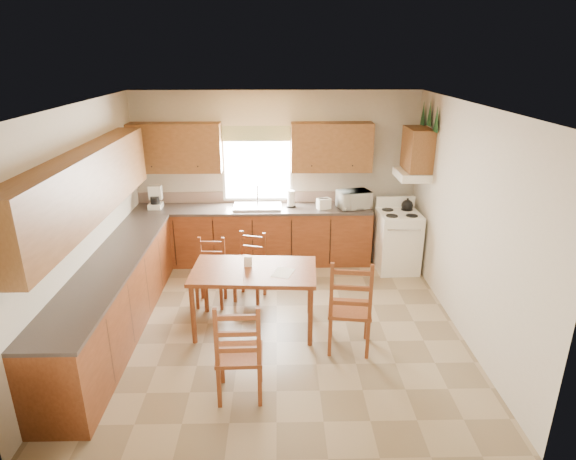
{
  "coord_description": "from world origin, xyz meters",
  "views": [
    {
      "loc": [
        0.03,
        -5.33,
        3.24
      ],
      "look_at": [
        0.15,
        0.3,
        1.15
      ],
      "focal_mm": 30.0,
      "sensor_mm": 36.0,
      "label": 1
    }
  ],
  "objects_px": {
    "chair_far_right": "(250,268)",
    "stove": "(397,242)",
    "chair_near_right": "(350,303)",
    "chair_far_left": "(211,274)",
    "chair_near_left": "(239,348)",
    "microwave": "(354,199)",
    "dining_table": "(255,299)"
  },
  "relations": [
    {
      "from": "chair_near_right",
      "to": "dining_table",
      "type": "bearing_deg",
      "value": -14.37
    },
    {
      "from": "microwave",
      "to": "chair_near_right",
      "type": "distance_m",
      "value": 2.54
    },
    {
      "from": "chair_far_left",
      "to": "chair_near_right",
      "type": "bearing_deg",
      "value": -27.93
    },
    {
      "from": "chair_far_left",
      "to": "chair_far_right",
      "type": "bearing_deg",
      "value": 19.84
    },
    {
      "from": "microwave",
      "to": "chair_far_left",
      "type": "relative_size",
      "value": 0.5
    },
    {
      "from": "microwave",
      "to": "chair_far_right",
      "type": "relative_size",
      "value": 0.49
    },
    {
      "from": "chair_near_left",
      "to": "chair_near_right",
      "type": "relative_size",
      "value": 0.94
    },
    {
      "from": "stove",
      "to": "microwave",
      "type": "xyz_separation_m",
      "value": [
        -0.66,
        0.32,
        0.6
      ]
    },
    {
      "from": "chair_near_right",
      "to": "chair_far_right",
      "type": "xyz_separation_m",
      "value": [
        -1.2,
        1.21,
        -0.11
      ]
    },
    {
      "from": "chair_far_left",
      "to": "dining_table",
      "type": "bearing_deg",
      "value": -40.96
    },
    {
      "from": "stove",
      "to": "chair_near_left",
      "type": "xyz_separation_m",
      "value": [
        -2.24,
        -2.93,
        0.08
      ]
    },
    {
      "from": "stove",
      "to": "microwave",
      "type": "distance_m",
      "value": 0.95
    },
    {
      "from": "microwave",
      "to": "chair_far_right",
      "type": "bearing_deg",
      "value": -157.4
    },
    {
      "from": "microwave",
      "to": "chair_near_right",
      "type": "relative_size",
      "value": 0.4
    },
    {
      "from": "chair_near_left",
      "to": "chair_far_left",
      "type": "bearing_deg",
      "value": -75.64
    },
    {
      "from": "chair_near_right",
      "to": "chair_far_left",
      "type": "bearing_deg",
      "value": -23.84
    },
    {
      "from": "microwave",
      "to": "dining_table",
      "type": "bearing_deg",
      "value": -142.08
    },
    {
      "from": "dining_table",
      "to": "chair_far_right",
      "type": "distance_m",
      "value": 0.77
    },
    {
      "from": "dining_table",
      "to": "chair_near_left",
      "type": "bearing_deg",
      "value": -90.81
    },
    {
      "from": "chair_near_left",
      "to": "chair_far_left",
      "type": "xyz_separation_m",
      "value": [
        -0.53,
        1.86,
        -0.08
      ]
    },
    {
      "from": "chair_near_left",
      "to": "chair_far_right",
      "type": "bearing_deg",
      "value": -91.1
    },
    {
      "from": "chair_near_left",
      "to": "chair_far_right",
      "type": "xyz_separation_m",
      "value": [
        -0.01,
        2.01,
        -0.07
      ]
    },
    {
      "from": "stove",
      "to": "chair_far_right",
      "type": "relative_size",
      "value": 0.99
    },
    {
      "from": "chair_near_right",
      "to": "chair_far_left",
      "type": "height_order",
      "value": "chair_near_right"
    },
    {
      "from": "microwave",
      "to": "dining_table",
      "type": "distance_m",
      "value": 2.59
    },
    {
      "from": "chair_far_left",
      "to": "stove",
      "type": "bearing_deg",
      "value": 25.03
    },
    {
      "from": "chair_far_left",
      "to": "chair_far_right",
      "type": "height_order",
      "value": "chair_far_right"
    },
    {
      "from": "chair_near_left",
      "to": "chair_near_right",
      "type": "bearing_deg",
      "value": -147.67
    },
    {
      "from": "chair_near_right",
      "to": "chair_far_right",
      "type": "height_order",
      "value": "chair_near_right"
    },
    {
      "from": "chair_far_left",
      "to": "chair_far_right",
      "type": "distance_m",
      "value": 0.53
    },
    {
      "from": "stove",
      "to": "dining_table",
      "type": "relative_size",
      "value": 0.62
    },
    {
      "from": "chair_far_right",
      "to": "stove",
      "type": "bearing_deg",
      "value": 39.09
    }
  ]
}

